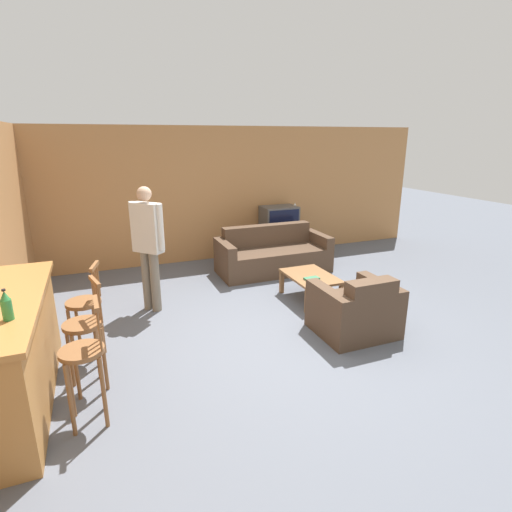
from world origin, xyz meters
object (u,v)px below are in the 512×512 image
(person_by_window, at_px, (148,242))
(tv, at_px, (279,218))
(bottle, at_px, (6,306))
(couch_far, at_px, (273,256))
(bar_chair_near, at_px, (85,361))
(armchair_near, at_px, (355,311))
(bar_chair_mid, at_px, (85,333))
(tv_unit, at_px, (279,243))
(book_on_table, at_px, (312,279))
(table_lamp, at_px, (295,210))
(coffee_table, at_px, (310,279))
(bar_chair_far, at_px, (86,311))

(person_by_window, bearing_deg, tv, 32.46)
(bottle, xyz_separation_m, person_by_window, (1.32, 2.17, -0.15))
(couch_far, bearing_deg, bar_chair_near, -134.91)
(couch_far, relative_size, armchair_near, 2.16)
(bar_chair_mid, xyz_separation_m, couch_far, (3.14, 2.62, -0.29))
(bottle, bearing_deg, tv_unit, 43.69)
(book_on_table, bearing_deg, table_lamp, 68.43)
(couch_far, relative_size, person_by_window, 1.14)
(tv_unit, relative_size, table_lamp, 1.79)
(bar_chair_near, xyz_separation_m, table_lamp, (4.02, 4.03, 0.35))
(tv, xyz_separation_m, book_on_table, (-0.64, -2.51, -0.38))
(coffee_table, bearing_deg, table_lamp, 68.69)
(tv_unit, height_order, bottle, bottle)
(table_lamp, bearing_deg, coffee_table, -111.31)
(bar_chair_mid, relative_size, tv_unit, 1.12)
(armchair_near, distance_m, coffee_table, 1.17)
(bar_chair_far, relative_size, tv_unit, 1.12)
(armchair_near, xyz_separation_m, coffee_table, (0.01, 1.17, 0.04))
(bar_chair_far, relative_size, person_by_window, 0.63)
(tv, height_order, person_by_window, person_by_window)
(couch_far, relative_size, table_lamp, 3.66)
(bar_chair_mid, relative_size, armchair_near, 1.19)
(bar_chair_near, height_order, armchair_near, bar_chair_near)
(armchair_near, xyz_separation_m, tv, (0.57, 3.50, 0.49))
(person_by_window, bearing_deg, coffee_table, -12.83)
(bar_chair_far, bearing_deg, couch_far, 33.29)
(tv, bearing_deg, bar_chair_near, -132.37)
(bar_chair_mid, relative_size, person_by_window, 0.63)
(tv, bearing_deg, bottle, -136.34)
(bar_chair_far, bearing_deg, bar_chair_mid, -90.01)
(bar_chair_mid, bearing_deg, table_lamp, 40.97)
(armchair_near, bearing_deg, bottle, -172.49)
(armchair_near, height_order, tv, tv)
(table_lamp, distance_m, person_by_window, 3.67)
(bar_chair_far, bearing_deg, bottle, -115.40)
(bar_chair_near, height_order, book_on_table, bar_chair_near)
(bar_chair_near, relative_size, book_on_table, 5.04)
(bar_chair_near, bearing_deg, armchair_near, 9.61)
(bar_chair_near, height_order, bottle, bottle)
(bar_chair_near, xyz_separation_m, tv_unit, (3.67, 4.03, -0.32))
(book_on_table, relative_size, table_lamp, 0.40)
(tv, height_order, book_on_table, tv)
(bar_chair_far, distance_m, tv_unit, 4.71)
(bar_chair_near, height_order, tv, bar_chair_near)
(couch_far, xyz_separation_m, tv, (0.53, 0.88, 0.49))
(bar_chair_near, relative_size, couch_far, 0.55)
(armchair_near, distance_m, table_lamp, 3.68)
(armchair_near, bearing_deg, bar_chair_mid, 179.89)
(armchair_near, distance_m, bottle, 3.72)
(couch_far, xyz_separation_m, coffee_table, (-0.02, -1.45, 0.04))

